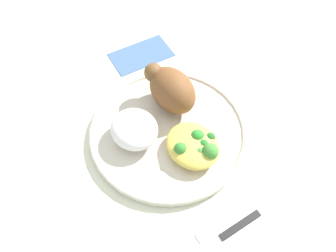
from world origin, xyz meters
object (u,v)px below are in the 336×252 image
roasted_chicken (171,89)px  fork (229,220)px  rice_pile (134,129)px  napkin (141,54)px  plate (168,132)px  knife (222,237)px  mac_cheese_with_broccoli (194,145)px

roasted_chicken → fork: size_ratio=0.84×
rice_pile → roasted_chicken: bearing=-75.0°
napkin → rice_pile: bearing=144.8°
plate → fork: (-0.20, 0.02, -0.01)m
rice_pile → fork: (-0.22, -0.04, -0.04)m
plate → rice_pile: (0.02, 0.06, 0.03)m
fork → knife: 0.03m
rice_pile → napkin: (0.19, -0.14, -0.04)m
mac_cheese_with_broccoli → fork: 0.14m
knife → napkin: bearing=-15.8°
plate → napkin: plate is taller
plate → knife: size_ratio=1.59×
mac_cheese_with_broccoli → napkin: size_ratio=0.75×
roasted_chicken → fork: (-0.25, 0.06, -0.06)m
fork → knife: knife is taller
plate → mac_cheese_with_broccoli: size_ratio=2.92×
rice_pile → mac_cheese_with_broccoli: 0.11m
knife → napkin: size_ratio=1.38×
mac_cheese_with_broccoli → napkin: bearing=-12.9°
roasted_chicken → mac_cheese_with_broccoli: (-0.12, 0.03, -0.02)m
roasted_chicken → knife: (-0.26, 0.09, -0.06)m
rice_pile → fork: rice_pile is taller
roasted_chicken → fork: bearing=166.6°
fork → knife: bearing=118.3°
roasted_chicken → napkin: 0.18m
roasted_chicken → napkin: roasted_chicken is taller
knife → mac_cheese_with_broccoli: bearing=-20.9°
knife → plate: bearing=-11.8°
plate → mac_cheese_with_broccoli: 0.07m
mac_cheese_with_broccoli → fork: size_ratio=0.73×
fork → knife: size_ratio=0.75×
plate → fork: plate is taller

